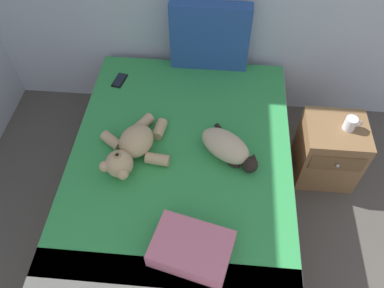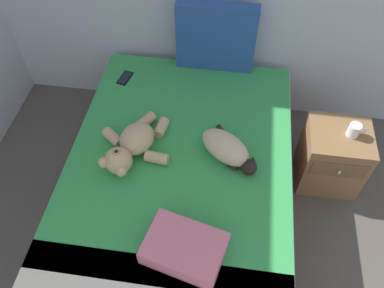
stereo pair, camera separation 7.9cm
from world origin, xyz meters
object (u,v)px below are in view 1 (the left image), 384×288
Objects in this scene: patterned_cushion at (210,37)px; nightstand at (329,151)px; throw_pillow at (192,248)px; cell_phone at (120,80)px; bed at (181,180)px; cat at (228,148)px; mug at (351,124)px; teddy_bear at (132,148)px.

patterned_cushion reaches higher than nightstand.
patterned_cushion is at bearing 90.10° from throw_pillow.
bed is at bearing -51.74° from cell_phone.
cell_phone is (-0.64, -0.23, -0.25)m from patterned_cushion.
bed is 1.04m from patterned_cushion.
patterned_cushion reaches higher than cat.
mug reaches higher than cell_phone.
mug is (0.97, 0.97, -0.03)m from throw_pillow.
throw_pillow is (0.00, -1.51, -0.20)m from patterned_cushion.
nightstand is (1.04, 0.35, -0.01)m from bed.
nightstand is (1.56, -0.31, -0.28)m from cell_phone.
bed is at bearing -162.13° from mug.
bed is 4.82× the size of throw_pillow.
patterned_cushion is 1.41× the size of cat.
throw_pillow reaches higher than mug.
cell_phone is at bearing 128.26° from bed.
bed is 12.10× the size of cell_phone.
throw_pillow is at bearing -104.03° from cat.
patterned_cushion is 1.13× the size of nightstand.
patterned_cushion is 1.19m from nightstand.
cell_phone is (-0.81, 0.61, -0.07)m from cat.
cat is 0.59m from teddy_bear.
teddy_bear reaches higher than mug.
bed is at bearing -170.75° from cat.
nightstand is at bearing -177.01° from mug.
cat is 0.80× the size of nightstand.
mug is at bearing -29.02° from patterned_cushion.
mug is at bearing 20.81° from cat.
cell_phone is at bearing 168.77° from nightstand.
patterned_cushion is at bearing 20.06° from cell_phone.
mug is (0.81, 0.31, -0.04)m from cat.
bed is 1.19m from mug.
mug is (0.06, 0.00, 0.30)m from nightstand.
nightstand is at bearing 22.16° from cat.
cat is at bearing -78.81° from patterned_cushion.
teddy_bear is (-0.42, -0.90, -0.18)m from patterned_cushion.
cat is 1.02m from cell_phone.
patterned_cushion reaches higher than throw_pillow.
nightstand is at bearing -11.23° from cell_phone.
patterned_cushion reaches higher than mug.
cell_phone is at bearing -159.94° from patterned_cushion.
mug is (0.97, -0.54, -0.23)m from patterned_cushion.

